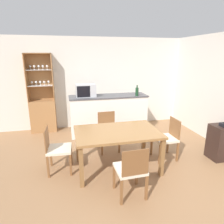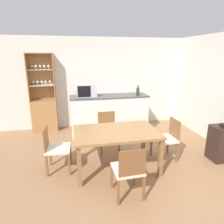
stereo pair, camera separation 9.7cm
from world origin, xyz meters
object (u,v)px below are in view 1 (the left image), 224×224
at_px(dining_table, 117,136).
at_px(dining_chair_side_left_far, 57,149).
at_px(dining_chair_side_right_far, 167,138).
at_px(dining_chair_head_far, 108,131).
at_px(microwave, 86,90).
at_px(wine_bottle, 137,92).
at_px(dining_chair_head_near, 131,170).
at_px(display_cabinet, 43,109).

xyz_separation_m(dining_table, dining_chair_side_left_far, (-1.08, 0.15, -0.22)).
relative_size(dining_chair_side_left_far, dining_chair_side_right_far, 1.00).
relative_size(dining_chair_head_far, microwave, 1.68).
bearing_deg(dining_chair_head_far, wine_bottle, -141.98).
height_order(dining_chair_head_near, microwave, microwave).
bearing_deg(dining_chair_side_left_far, display_cabinet, -165.21).
xyz_separation_m(dining_chair_head_near, microwave, (-0.37, 2.61, 0.76)).
height_order(display_cabinet, dining_chair_side_left_far, display_cabinet).
height_order(display_cabinet, dining_chair_side_right_far, display_cabinet).
relative_size(dining_table, dining_chair_side_left_far, 1.80).
bearing_deg(microwave, dining_chair_side_left_far, -113.16).
xyz_separation_m(dining_chair_side_left_far, dining_chair_side_right_far, (2.16, -0.00, 0.00)).
distance_m(dining_table, dining_chair_head_far, 0.83).
bearing_deg(dining_chair_side_left_far, dining_chair_side_right_far, 93.59).
height_order(dining_table, dining_chair_side_right_far, dining_chair_side_right_far).
height_order(display_cabinet, microwave, display_cabinet).
bearing_deg(dining_chair_head_near, dining_table, 88.14).
xyz_separation_m(dining_table, dining_chair_head_near, (0.00, -0.80, -0.22)).
height_order(dining_chair_side_left_far, wine_bottle, wine_bottle).
bearing_deg(microwave, dining_chair_head_far, -69.88).
bearing_deg(display_cabinet, wine_bottle, -16.89).
bearing_deg(dining_chair_head_near, dining_chair_head_far, 88.13).
relative_size(dining_chair_side_right_far, wine_bottle, 3.00).
xyz_separation_m(display_cabinet, dining_chair_head_near, (1.51, -3.13, -0.19)).
bearing_deg(dining_chair_side_left_far, dining_table, 85.89).
height_order(display_cabinet, dining_table, display_cabinet).
xyz_separation_m(dining_table, dining_chair_side_right_far, (1.08, 0.14, -0.22)).
relative_size(dining_chair_head_near, microwave, 1.68).
relative_size(display_cabinet, dining_table, 1.40).
bearing_deg(dining_table, dining_chair_side_right_far, 7.65).
distance_m(dining_table, dining_chair_head_near, 0.83).
bearing_deg(dining_chair_head_near, wine_bottle, 66.67).
relative_size(dining_table, dining_chair_side_right_far, 1.80).
bearing_deg(dining_chair_head_far, dining_chair_side_left_far, 29.67).
xyz_separation_m(display_cabinet, dining_chair_side_left_far, (0.43, -2.18, -0.19)).
height_order(dining_chair_head_far, microwave, microwave).
height_order(dining_table, dining_chair_head_far, dining_chair_head_far).
relative_size(microwave, wine_bottle, 1.79).
distance_m(dining_chair_head_far, wine_bottle, 1.41).
height_order(dining_table, dining_chair_side_left_far, dining_chair_side_left_far).
height_order(dining_chair_head_far, dining_chair_head_near, same).
bearing_deg(microwave, dining_chair_head_near, -81.93).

